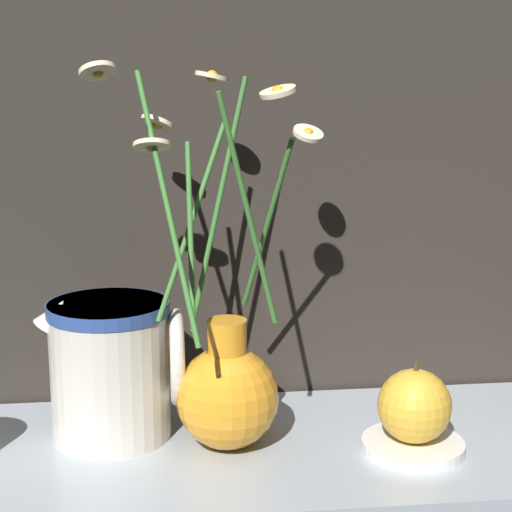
% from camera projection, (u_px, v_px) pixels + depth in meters
% --- Properties ---
extents(ground_plane, '(6.00, 6.00, 0.00)m').
position_uv_depth(ground_plane, '(268.00, 455.00, 0.82)').
color(ground_plane, black).
extents(shelf, '(0.79, 0.26, 0.01)m').
position_uv_depth(shelf, '(268.00, 449.00, 0.82)').
color(shelf, '#9EA8B2').
rests_on(shelf, ground_plane).
extents(vase_with_flowers, '(0.22, 0.17, 0.36)m').
position_uv_depth(vase_with_flowers, '(226.00, 382.00, 0.80)').
color(vase_with_flowers, orange).
rests_on(vase_with_flowers, shelf).
extents(ceramic_pitcher, '(0.14, 0.12, 0.15)m').
position_uv_depth(ceramic_pitcher, '(113.00, 364.00, 0.83)').
color(ceramic_pitcher, beige).
rests_on(ceramic_pitcher, shelf).
extents(saucer_plate, '(0.10, 0.10, 0.01)m').
position_uv_depth(saucer_plate, '(413.00, 445.00, 0.81)').
color(saucer_plate, white).
rests_on(saucer_plate, shelf).
extents(orange_fruit, '(0.07, 0.07, 0.08)m').
position_uv_depth(orange_fruit, '(414.00, 406.00, 0.80)').
color(orange_fruit, gold).
rests_on(orange_fruit, saucer_plate).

